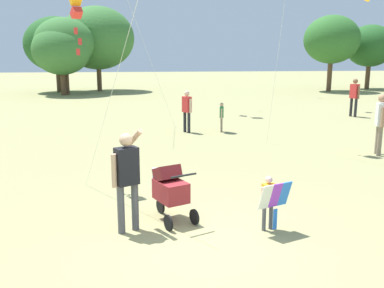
{
  "coord_description": "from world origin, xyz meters",
  "views": [
    {
      "loc": [
        -0.84,
        -6.38,
        2.99
      ],
      "look_at": [
        -0.0,
        1.45,
        1.3
      ],
      "focal_mm": 40.21,
      "sensor_mm": 36.0,
      "label": 1
    }
  ],
  "objects_px": {
    "person_couple_left": "(222,115)",
    "cooler_box": "(162,176)",
    "person_red_shirt": "(354,94)",
    "kite_adult_black": "(77,9)",
    "stroller": "(170,188)",
    "child_with_butterfly_kite": "(270,198)",
    "person_adult_flyer": "(127,173)",
    "person_kid_running": "(380,120)",
    "person_sitting_far": "(187,108)"
  },
  "relations": [
    {
      "from": "person_adult_flyer",
      "to": "cooler_box",
      "type": "xyz_separation_m",
      "value": [
        0.68,
        2.62,
        -0.85
      ]
    },
    {
      "from": "child_with_butterfly_kite",
      "to": "person_couple_left",
      "type": "bearing_deg",
      "value": 85.04
    },
    {
      "from": "person_red_shirt",
      "to": "child_with_butterfly_kite",
      "type": "bearing_deg",
      "value": -121.56
    },
    {
      "from": "person_adult_flyer",
      "to": "child_with_butterfly_kite",
      "type": "bearing_deg",
      "value": -5.37
    },
    {
      "from": "person_red_shirt",
      "to": "person_adult_flyer",
      "type": "bearing_deg",
      "value": -129.37
    },
    {
      "from": "person_red_shirt",
      "to": "person_couple_left",
      "type": "height_order",
      "value": "person_red_shirt"
    },
    {
      "from": "kite_adult_black",
      "to": "person_sitting_far",
      "type": "height_order",
      "value": "kite_adult_black"
    },
    {
      "from": "person_kid_running",
      "to": "person_sitting_far",
      "type": "bearing_deg",
      "value": 141.59
    },
    {
      "from": "stroller",
      "to": "person_couple_left",
      "type": "xyz_separation_m",
      "value": [
        2.44,
        8.57,
        0.05
      ]
    },
    {
      "from": "kite_adult_black",
      "to": "cooler_box",
      "type": "bearing_deg",
      "value": -2.25
    },
    {
      "from": "person_adult_flyer",
      "to": "cooler_box",
      "type": "height_order",
      "value": "person_adult_flyer"
    },
    {
      "from": "stroller",
      "to": "cooler_box",
      "type": "distance_m",
      "value": 2.24
    },
    {
      "from": "cooler_box",
      "to": "person_adult_flyer",
      "type": "bearing_deg",
      "value": -104.44
    },
    {
      "from": "person_couple_left",
      "to": "person_sitting_far",
      "type": "bearing_deg",
      "value": 179.79
    },
    {
      "from": "person_red_shirt",
      "to": "person_sitting_far",
      "type": "height_order",
      "value": "person_red_shirt"
    },
    {
      "from": "person_couple_left",
      "to": "person_kid_running",
      "type": "height_order",
      "value": "person_kid_running"
    },
    {
      "from": "person_red_shirt",
      "to": "person_couple_left",
      "type": "distance_m",
      "value": 7.55
    },
    {
      "from": "person_red_shirt",
      "to": "person_kid_running",
      "type": "relative_size",
      "value": 0.99
    },
    {
      "from": "person_adult_flyer",
      "to": "person_red_shirt",
      "type": "xyz_separation_m",
      "value": [
        10.01,
        12.2,
        0.02
      ]
    },
    {
      "from": "kite_adult_black",
      "to": "person_kid_running",
      "type": "bearing_deg",
      "value": 14.52
    },
    {
      "from": "child_with_butterfly_kite",
      "to": "person_couple_left",
      "type": "relative_size",
      "value": 0.86
    },
    {
      "from": "stroller",
      "to": "person_couple_left",
      "type": "distance_m",
      "value": 8.92
    },
    {
      "from": "child_with_butterfly_kite",
      "to": "person_adult_flyer",
      "type": "bearing_deg",
      "value": 174.63
    },
    {
      "from": "stroller",
      "to": "kite_adult_black",
      "type": "bearing_deg",
      "value": 128.41
    },
    {
      "from": "person_couple_left",
      "to": "cooler_box",
      "type": "bearing_deg",
      "value": -111.44
    },
    {
      "from": "kite_adult_black",
      "to": "stroller",
      "type": "bearing_deg",
      "value": -51.59
    },
    {
      "from": "person_red_shirt",
      "to": "person_kid_running",
      "type": "distance_m",
      "value": 7.92
    },
    {
      "from": "person_sitting_far",
      "to": "cooler_box",
      "type": "height_order",
      "value": "person_sitting_far"
    },
    {
      "from": "stroller",
      "to": "person_couple_left",
      "type": "bearing_deg",
      "value": 74.12
    },
    {
      "from": "person_sitting_far",
      "to": "cooler_box",
      "type": "bearing_deg",
      "value": -100.48
    },
    {
      "from": "person_sitting_far",
      "to": "cooler_box",
      "type": "distance_m",
      "value": 6.53
    },
    {
      "from": "person_adult_flyer",
      "to": "kite_adult_black",
      "type": "bearing_deg",
      "value": 111.49
    },
    {
      "from": "child_with_butterfly_kite",
      "to": "cooler_box",
      "type": "bearing_deg",
      "value": 120.87
    },
    {
      "from": "person_adult_flyer",
      "to": "person_kid_running",
      "type": "height_order",
      "value": "person_kid_running"
    },
    {
      "from": "person_sitting_far",
      "to": "person_couple_left",
      "type": "relative_size",
      "value": 1.42
    },
    {
      "from": "stroller",
      "to": "person_kid_running",
      "type": "relative_size",
      "value": 0.62
    },
    {
      "from": "stroller",
      "to": "cooler_box",
      "type": "bearing_deg",
      "value": 91.66
    },
    {
      "from": "person_adult_flyer",
      "to": "stroller",
      "type": "distance_m",
      "value": 0.95
    },
    {
      "from": "person_couple_left",
      "to": "child_with_butterfly_kite",
      "type": "bearing_deg",
      "value": -94.96
    },
    {
      "from": "person_kid_running",
      "to": "cooler_box",
      "type": "xyz_separation_m",
      "value": [
        -6.46,
        -2.19,
        -0.88
      ]
    },
    {
      "from": "person_red_shirt",
      "to": "cooler_box",
      "type": "relative_size",
      "value": 3.95
    },
    {
      "from": "kite_adult_black",
      "to": "person_sitting_far",
      "type": "relative_size",
      "value": 2.65
    },
    {
      "from": "kite_adult_black",
      "to": "person_red_shirt",
      "type": "relative_size",
      "value": 2.36
    },
    {
      "from": "child_with_butterfly_kite",
      "to": "person_sitting_far",
      "type": "height_order",
      "value": "person_sitting_far"
    },
    {
      "from": "child_with_butterfly_kite",
      "to": "person_couple_left",
      "type": "xyz_separation_m",
      "value": [
        0.8,
        9.22,
        0.08
      ]
    },
    {
      "from": "cooler_box",
      "to": "kite_adult_black",
      "type": "bearing_deg",
      "value": 177.75
    },
    {
      "from": "stroller",
      "to": "person_red_shirt",
      "type": "xyz_separation_m",
      "value": [
        9.27,
        11.78,
        0.44
      ]
    },
    {
      "from": "stroller",
      "to": "person_red_shirt",
      "type": "relative_size",
      "value": 0.62
    },
    {
      "from": "person_adult_flyer",
      "to": "person_red_shirt",
      "type": "relative_size",
      "value": 1.0
    },
    {
      "from": "person_red_shirt",
      "to": "person_sitting_far",
      "type": "bearing_deg",
      "value": -158.59
    }
  ]
}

